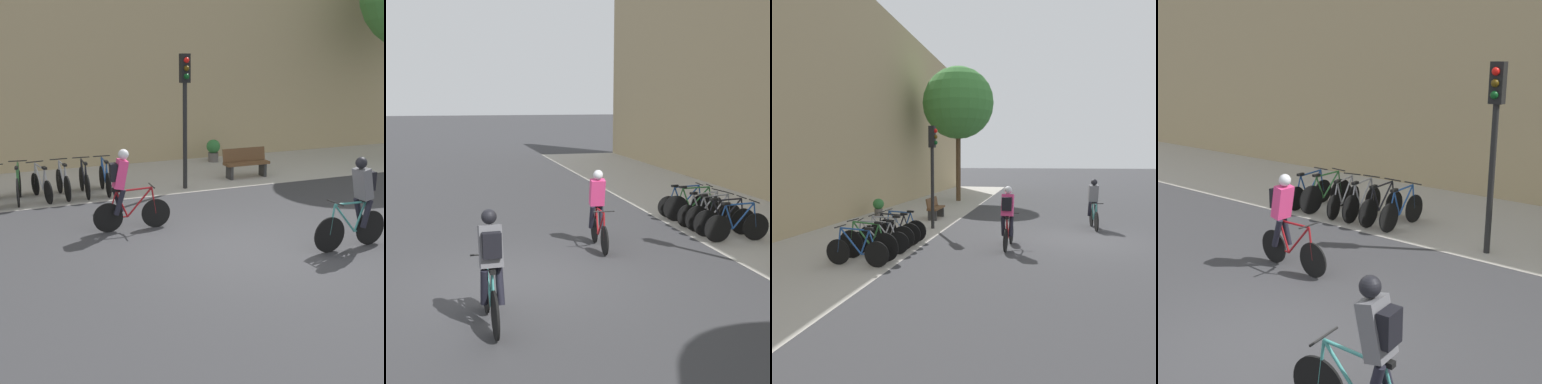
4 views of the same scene
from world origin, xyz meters
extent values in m
plane|color=#333335|center=(0.00, 0.00, 0.00)|extent=(200.00, 200.00, 0.00)
cube|color=#A39E93|center=(0.00, 6.75, 0.00)|extent=(44.00, 4.50, 0.01)
cube|color=tan|center=(0.00, 9.30, 5.00)|extent=(44.00, 0.60, 9.99)
cylinder|color=black|center=(-1.11, 2.02, 0.32)|extent=(0.63, 0.08, 0.63)
cylinder|color=black|center=(-2.15, 2.09, 0.32)|extent=(0.63, 0.08, 0.63)
cylinder|color=maroon|center=(-1.46, 2.04, 0.60)|extent=(0.57, 0.08, 0.62)
cylinder|color=maroon|center=(-1.85, 2.07, 0.58)|extent=(0.27, 0.06, 0.58)
cylinder|color=maroon|center=(-1.58, 2.05, 0.88)|extent=(0.77, 0.09, 0.07)
cylinder|color=maroon|center=(-1.94, 2.07, 0.31)|extent=(0.42, 0.06, 0.05)
cylinder|color=maroon|center=(-2.05, 2.08, 0.59)|extent=(0.22, 0.05, 0.56)
cylinder|color=maroon|center=(-1.15, 2.02, 0.61)|extent=(0.12, 0.04, 0.59)
cylinder|color=black|center=(-1.19, 2.02, 0.94)|extent=(0.06, 0.46, 0.03)
cube|color=black|center=(-1.96, 2.07, 0.91)|extent=(0.20, 0.09, 0.06)
cube|color=#DB3875|center=(-1.86, 2.07, 1.24)|extent=(0.34, 0.34, 0.63)
sphere|color=silver|center=(-1.78, 2.06, 1.65)|extent=(0.23, 0.23, 0.22)
cylinder|color=black|center=(-1.92, 1.96, 0.66)|extent=(0.28, 0.13, 0.56)
cylinder|color=black|center=(-1.90, 2.18, 0.66)|extent=(0.25, 0.13, 0.56)
cube|color=black|center=(-2.00, 2.08, 1.29)|extent=(0.16, 0.27, 0.36)
cylinder|color=black|center=(1.40, -0.71, 0.35)|extent=(0.69, 0.07, 0.69)
cylinder|color=black|center=(2.41, -0.66, 0.35)|extent=(0.69, 0.07, 0.69)
cylinder|color=teal|center=(1.74, -0.69, 0.63)|extent=(0.55, 0.07, 0.62)
cylinder|color=teal|center=(2.12, -0.67, 0.61)|extent=(0.26, 0.05, 0.58)
cylinder|color=teal|center=(1.86, -0.69, 0.91)|extent=(0.75, 0.07, 0.07)
cylinder|color=teal|center=(2.21, -0.67, 0.34)|extent=(0.40, 0.05, 0.05)
cylinder|color=teal|center=(2.32, -0.67, 0.62)|extent=(0.21, 0.04, 0.56)
cylinder|color=teal|center=(1.44, -0.70, 0.64)|extent=(0.12, 0.04, 0.58)
cylinder|color=black|center=(1.48, -0.70, 0.97)|extent=(0.05, 0.46, 0.03)
cube|color=black|center=(2.23, -0.67, 0.94)|extent=(0.20, 0.09, 0.06)
cube|color=#5B5B60|center=(2.13, -0.67, 1.27)|extent=(0.33, 0.33, 0.63)
sphere|color=black|center=(2.05, -0.68, 1.68)|extent=(0.23, 0.23, 0.22)
cylinder|color=black|center=(2.17, -0.56, 0.69)|extent=(0.28, 0.12, 0.56)
cylinder|color=black|center=(2.18, -0.78, 0.69)|extent=(0.24, 0.12, 0.56)
cube|color=black|center=(2.27, -0.67, 1.32)|extent=(0.15, 0.27, 0.36)
cylinder|color=black|center=(-3.56, 5.84, 0.36)|extent=(0.13, 0.71, 0.71)
cylinder|color=black|center=(-3.70, 4.86, 0.36)|extent=(0.13, 0.71, 0.71)
cylinder|color=#2D6B33|center=(-3.61, 5.51, 0.64)|extent=(0.11, 0.55, 0.62)
cylinder|color=#2D6B33|center=(-3.66, 5.14, 0.62)|extent=(0.07, 0.26, 0.58)
cylinder|color=#2D6B33|center=(-3.63, 5.40, 0.92)|extent=(0.14, 0.74, 0.07)
cylinder|color=#2D6B33|center=(-3.67, 5.05, 0.35)|extent=(0.09, 0.40, 0.05)
cylinder|color=#2D6B33|center=(-3.69, 4.94, 0.63)|extent=(0.06, 0.21, 0.56)
cylinder|color=#2D6B33|center=(-3.57, 5.80, 0.65)|extent=(0.05, 0.12, 0.58)
cylinder|color=black|center=(-3.57, 5.77, 0.98)|extent=(0.46, 0.09, 0.03)
cube|color=black|center=(-3.68, 5.03, 0.95)|extent=(0.11, 0.21, 0.06)
cylinder|color=black|center=(-3.17, 5.86, 0.30)|extent=(0.14, 0.60, 0.60)
cylinder|color=black|center=(-2.98, 4.83, 0.30)|extent=(0.14, 0.60, 0.60)
cylinder|color=#99999E|center=(-3.10, 5.51, 0.58)|extent=(0.14, 0.57, 0.62)
cylinder|color=#99999E|center=(-3.03, 5.13, 0.57)|extent=(0.09, 0.27, 0.58)
cylinder|color=#99999E|center=(-3.08, 5.40, 0.87)|extent=(0.18, 0.77, 0.07)
cylinder|color=#99999E|center=(-3.01, 5.04, 0.29)|extent=(0.11, 0.42, 0.05)
cylinder|color=#99999E|center=(-2.99, 4.93, 0.58)|extent=(0.07, 0.22, 0.56)
cylinder|color=#99999E|center=(-3.16, 5.82, 0.59)|extent=(0.06, 0.12, 0.59)
cylinder|color=black|center=(-3.15, 5.78, 0.92)|extent=(0.46, 0.11, 0.03)
cube|color=black|center=(-3.01, 5.02, 0.89)|extent=(0.12, 0.21, 0.06)
cylinder|color=black|center=(-2.54, 5.82, 0.33)|extent=(0.07, 0.67, 0.67)
cylinder|color=black|center=(-2.49, 4.87, 0.33)|extent=(0.07, 0.67, 0.67)
cylinder|color=#99999E|center=(-2.52, 5.50, 0.61)|extent=(0.07, 0.53, 0.62)
cylinder|color=#99999E|center=(-2.51, 5.15, 0.60)|extent=(0.05, 0.25, 0.58)
cylinder|color=#99999E|center=(-2.52, 5.40, 0.90)|extent=(0.08, 0.71, 0.07)
cylinder|color=#99999E|center=(-2.50, 5.06, 0.32)|extent=(0.05, 0.38, 0.05)
cylinder|color=#99999E|center=(-2.50, 4.96, 0.61)|extent=(0.04, 0.20, 0.56)
cylinder|color=#99999E|center=(-2.54, 5.79, 0.62)|extent=(0.04, 0.11, 0.58)
cylinder|color=black|center=(-2.54, 5.75, 0.95)|extent=(0.46, 0.05, 0.03)
cube|color=black|center=(-2.50, 5.05, 0.92)|extent=(0.09, 0.20, 0.06)
cylinder|color=black|center=(-1.94, 5.84, 0.33)|extent=(0.06, 0.66, 0.66)
cylinder|color=black|center=(-1.98, 4.86, 0.33)|extent=(0.06, 0.66, 0.66)
cylinder|color=black|center=(-1.95, 5.51, 0.61)|extent=(0.06, 0.54, 0.62)
cylinder|color=black|center=(-1.97, 5.14, 0.60)|extent=(0.05, 0.26, 0.58)
cylinder|color=black|center=(-1.96, 5.40, 0.90)|extent=(0.07, 0.73, 0.07)
cylinder|color=black|center=(-1.97, 5.05, 0.32)|extent=(0.05, 0.40, 0.05)
cylinder|color=black|center=(-1.98, 4.95, 0.61)|extent=(0.04, 0.21, 0.56)
cylinder|color=black|center=(-1.94, 5.80, 0.62)|extent=(0.04, 0.12, 0.58)
cylinder|color=black|center=(-1.94, 5.76, 0.95)|extent=(0.46, 0.05, 0.03)
cube|color=black|center=(-1.97, 5.04, 0.92)|extent=(0.09, 0.20, 0.06)
cylinder|color=black|center=(-1.37, 5.83, 0.33)|extent=(0.07, 0.66, 0.66)
cylinder|color=black|center=(-1.43, 4.87, 0.33)|extent=(0.07, 0.66, 0.66)
cylinder|color=#1E478C|center=(-1.39, 5.50, 0.61)|extent=(0.07, 0.54, 0.62)
cylinder|color=#1E478C|center=(-1.41, 5.15, 0.60)|extent=(0.05, 0.25, 0.58)
cylinder|color=#1E478C|center=(-1.40, 5.40, 0.89)|extent=(0.08, 0.72, 0.07)
cylinder|color=#1E478C|center=(-1.42, 5.06, 0.32)|extent=(0.05, 0.39, 0.05)
cylinder|color=#1E478C|center=(-1.42, 4.95, 0.60)|extent=(0.04, 0.21, 0.56)
cylinder|color=#1E478C|center=(-1.38, 5.79, 0.62)|extent=(0.04, 0.11, 0.58)
cylinder|color=black|center=(-1.38, 5.76, 0.95)|extent=(0.46, 0.05, 0.03)
cube|color=black|center=(-1.42, 5.04, 0.92)|extent=(0.09, 0.20, 0.06)
cylinder|color=black|center=(0.80, 5.01, 1.84)|extent=(0.12, 0.12, 3.67)
cube|color=black|center=(0.80, 5.01, 3.29)|extent=(0.26, 0.20, 0.76)
sphere|color=red|center=(0.80, 4.88, 3.50)|extent=(0.15, 0.15, 0.15)
sphere|color=#4C380A|center=(0.80, 4.88, 3.29)|extent=(0.15, 0.15, 0.15)
sphere|color=#0C4719|center=(0.80, 4.88, 3.08)|extent=(0.15, 0.15, 0.15)
cube|color=brown|center=(3.03, 5.52, 0.45)|extent=(1.42, 0.40, 0.08)
cube|color=brown|center=(3.03, 5.70, 0.69)|extent=(1.42, 0.12, 0.40)
cube|color=#2D2D2D|center=(2.46, 5.52, 0.23)|extent=(0.08, 0.36, 0.45)
cube|color=#2D2D2D|center=(3.60, 5.52, 0.23)|extent=(0.08, 0.36, 0.45)
cylinder|color=#56514C|center=(3.17, 8.21, 0.16)|extent=(0.36, 0.36, 0.32)
sphere|color=#2D6B33|center=(3.17, 8.21, 0.54)|extent=(0.48, 0.48, 0.48)
camera|label=1|loc=(-4.71, -8.49, 3.64)|focal=50.00mm
camera|label=2|loc=(9.48, -1.28, 3.32)|focal=50.00mm
camera|label=3|loc=(-12.06, 1.13, 2.48)|focal=35.00mm
camera|label=4|loc=(4.76, -4.47, 3.80)|focal=50.00mm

